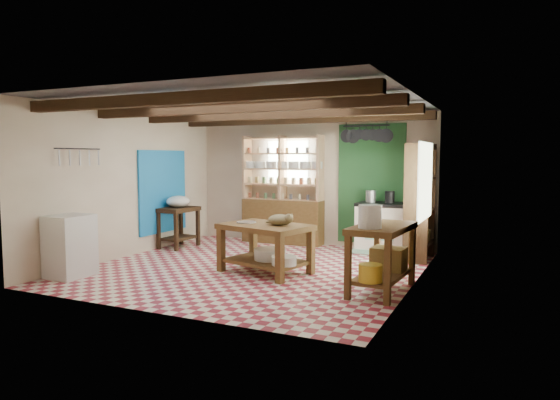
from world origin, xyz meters
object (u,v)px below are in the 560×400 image
at_px(right_counter, 382,259).
at_px(work_table, 265,249).
at_px(white_cabinet, 70,246).
at_px(cat, 280,220).
at_px(stove, 384,228).
at_px(prep_table, 179,227).

bearing_deg(right_counter, work_table, 174.62).
relative_size(white_cabinet, cat, 2.47).
distance_m(work_table, cat, 0.52).
distance_m(work_table, white_cabinet, 2.90).
relative_size(work_table, stove, 1.39).
bearing_deg(white_cabinet, cat, 27.40).
relative_size(work_table, white_cabinet, 1.44).
relative_size(white_cabinet, right_counter, 0.74).
height_order(work_table, right_counter, right_counter).
relative_size(work_table, prep_table, 1.67).
bearing_deg(prep_table, white_cabinet, -87.59).
bearing_deg(white_cabinet, work_table, 29.94).
height_order(stove, cat, stove).
bearing_deg(white_cabinet, prep_table, 89.91).
xyz_separation_m(prep_table, right_counter, (4.38, -1.54, 0.05)).
height_order(work_table, prep_table, prep_table).
relative_size(stove, white_cabinet, 1.04).
height_order(white_cabinet, right_counter, white_cabinet).
bearing_deg(prep_table, stove, 19.53).
xyz_separation_m(stove, prep_table, (-3.78, -1.13, -0.07)).
height_order(work_table, cat, cat).
bearing_deg(cat, white_cabinet, -148.36).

